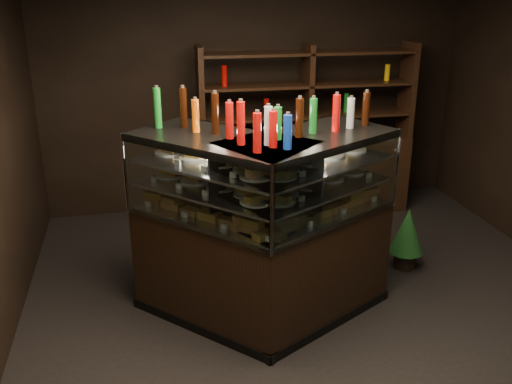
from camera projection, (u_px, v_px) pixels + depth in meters
ground at (317, 305)px, 4.97m from camera, size 5.00×5.00×0.00m
room_shell at (326, 82)px, 4.29m from camera, size 5.02×5.02×3.01m
display_case at (264, 258)px, 4.68m from camera, size 2.21×1.54×1.56m
food_display at (264, 183)px, 4.44m from camera, size 1.81×1.05×0.48m
bottles_top at (265, 118)px, 4.26m from camera, size 1.63×0.91×0.30m
potted_conifer at (408, 230)px, 5.50m from camera, size 0.32×0.32×0.69m
back_shelving at (305, 165)px, 6.73m from camera, size 2.49×0.48×2.00m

